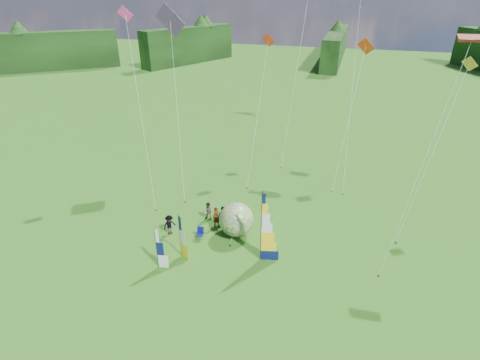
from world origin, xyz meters
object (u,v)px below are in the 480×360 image
(spectator_b, at_px, (209,211))
(spectator_d, at_px, (223,216))
(side_banner_left, at_px, (180,236))
(feather_banner_main, at_px, (261,228))
(camp_chair, at_px, (200,234))
(side_banner_far, at_px, (157,249))
(kite_whale, at_px, (354,70))
(spectator_c, at_px, (170,225))
(spectator_a, at_px, (217,217))
(bol_inflatable, at_px, (236,220))

(spectator_b, distance_m, spectator_d, 1.40)
(side_banner_left, distance_m, spectator_b, 5.12)
(feather_banner_main, height_order, camp_chair, feather_banner_main)
(side_banner_far, xyz_separation_m, kite_whale, (11.35, 20.13, 8.85))
(spectator_b, xyz_separation_m, spectator_d, (1.36, -0.31, 0.03))
(side_banner_left, distance_m, spectator_c, 3.11)
(side_banner_left, relative_size, spectator_c, 2.03)
(spectator_a, distance_m, spectator_b, 1.24)
(feather_banner_main, height_order, kite_whale, kite_whale)
(spectator_b, bearing_deg, feather_banner_main, -34.63)
(side_banner_far, bearing_deg, camp_chair, 61.19)
(camp_chair, bearing_deg, spectator_d, 61.95)
(spectator_b, distance_m, camp_chair, 2.79)
(side_banner_left, height_order, side_banner_far, side_banner_left)
(bol_inflatable, distance_m, spectator_a, 1.98)
(side_banner_left, xyz_separation_m, bol_inflatable, (3.05, 3.74, -0.38))
(side_banner_left, xyz_separation_m, kite_whale, (10.33, 18.52, 8.72))
(spectator_a, xyz_separation_m, spectator_c, (-3.20, -2.05, -0.03))
(bol_inflatable, relative_size, spectator_b, 1.67)
(spectator_c, relative_size, camp_chair, 1.74)
(side_banner_left, height_order, camp_chair, side_banner_left)
(side_banner_left, relative_size, kite_whale, 0.17)
(side_banner_far, bearing_deg, kite_whale, 53.32)
(kite_whale, bearing_deg, camp_chair, -102.57)
(spectator_d, bearing_deg, feather_banner_main, -167.17)
(side_banner_far, distance_m, kite_whale, 24.75)
(side_banner_left, xyz_separation_m, spectator_a, (1.20, 4.27, -0.85))
(spectator_b, xyz_separation_m, kite_whale, (10.11, 13.49, 9.64))
(side_banner_left, height_order, spectator_a, side_banner_left)
(side_banner_left, bearing_deg, spectator_b, 112.01)
(spectator_c, bearing_deg, side_banner_left, -108.53)
(spectator_c, bearing_deg, spectator_a, -27.73)
(spectator_c, height_order, kite_whale, kite_whale)
(feather_banner_main, bearing_deg, side_banner_far, -170.48)
(feather_banner_main, bearing_deg, kite_whale, 61.11)
(spectator_b, bearing_deg, camp_chair, -83.42)
(spectator_a, xyz_separation_m, camp_chair, (-0.69, -1.99, -0.40))
(feather_banner_main, distance_m, spectator_b, 6.88)
(kite_whale, bearing_deg, spectator_d, -103.80)
(side_banner_far, relative_size, spectator_c, 1.87)
(spectator_c, bearing_deg, spectator_b, -8.66)
(side_banner_far, bearing_deg, spectator_c, 97.04)
(spectator_a, bearing_deg, spectator_c, 168.90)
(bol_inflatable, height_order, spectator_b, bol_inflatable)
(bol_inflatable, bearing_deg, camp_chair, -150.04)
(side_banner_far, distance_m, bol_inflatable, 6.72)
(spectator_a, distance_m, spectator_c, 3.80)
(camp_chair, bearing_deg, feather_banner_main, -15.98)
(bol_inflatable, relative_size, spectator_d, 1.60)
(spectator_c, height_order, camp_chair, spectator_c)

